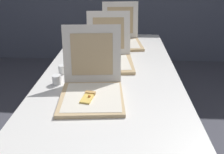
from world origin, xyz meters
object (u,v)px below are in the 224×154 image
(table, at_px, (110,80))
(cup_white_mid, at_px, (63,69))
(pizza_box_front, at_px, (92,87))
(cup_white_near_center, at_px, (57,80))
(pizza_box_back, at_px, (122,39))
(pizza_box_middle, at_px, (109,56))

(table, bearing_deg, cup_white_mid, 179.58)
(pizza_box_front, distance_m, cup_white_mid, 0.39)
(pizza_box_front, bearing_deg, table, 67.43)
(table, bearing_deg, cup_white_near_center, -154.72)
(pizza_box_back, bearing_deg, cup_white_mid, -128.19)
(pizza_box_middle, bearing_deg, table, -89.36)
(pizza_box_middle, distance_m, cup_white_mid, 0.39)
(pizza_box_back, relative_size, cup_white_mid, 7.50)
(table, height_order, pizza_box_back, pizza_box_back)
(pizza_box_middle, xyz_separation_m, cup_white_near_center, (-0.32, -0.39, -0.02))
(pizza_box_middle, bearing_deg, cup_white_near_center, -134.88)
(pizza_box_back, height_order, cup_white_near_center, pizza_box_back)
(table, height_order, cup_white_near_center, cup_white_near_center)
(table, xyz_separation_m, cup_white_near_center, (-0.35, -0.16, 0.08))
(cup_white_mid, height_order, cup_white_near_center, same)
(pizza_box_back, xyz_separation_m, cup_white_mid, (-0.42, -0.71, -0.02))
(pizza_box_middle, xyz_separation_m, pizza_box_back, (0.10, 0.49, 0.00))
(table, relative_size, pizza_box_back, 4.53)
(pizza_box_back, xyz_separation_m, cup_white_near_center, (-0.42, -0.87, -0.02))
(cup_white_mid, bearing_deg, table, -0.42)
(table, distance_m, cup_white_mid, 0.36)
(cup_white_mid, xyz_separation_m, cup_white_near_center, (0.00, -0.17, 0.00))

